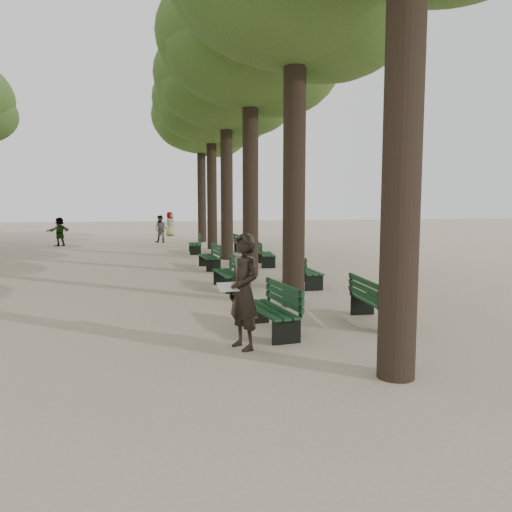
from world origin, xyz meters
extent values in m
plane|color=#BCA88E|center=(0.00, 0.00, 0.00)|extent=(120.00, 120.00, 0.00)
cylinder|color=#33261C|center=(1.50, -2.00, 3.75)|extent=(0.52, 0.52, 7.50)
cylinder|color=#33261C|center=(1.50, 3.00, 3.75)|extent=(0.52, 0.52, 7.50)
cylinder|color=#33261C|center=(1.50, 8.00, 3.75)|extent=(0.52, 0.52, 7.50)
ellipsoid|color=#30531C|center=(1.50, 8.00, 7.70)|extent=(6.00, 6.00, 4.50)
cylinder|color=#33261C|center=(1.50, 13.00, 3.75)|extent=(0.52, 0.52, 7.50)
ellipsoid|color=#30531C|center=(1.50, 13.00, 7.70)|extent=(6.00, 6.00, 4.50)
cylinder|color=#33261C|center=(1.50, 18.00, 3.75)|extent=(0.52, 0.52, 7.50)
ellipsoid|color=#30531C|center=(1.50, 18.00, 7.70)|extent=(6.00, 6.00, 4.50)
cylinder|color=#33261C|center=(1.50, 23.00, 3.75)|extent=(0.52, 0.52, 7.50)
ellipsoid|color=#30531C|center=(1.50, 23.00, 7.70)|extent=(6.00, 6.00, 4.50)
cube|color=black|center=(0.35, 0.68, 0.23)|extent=(0.73, 1.85, 0.45)
cube|color=black|center=(0.35, 0.68, 0.45)|extent=(0.75, 1.85, 0.04)
cube|color=black|center=(0.63, 0.71, 0.72)|extent=(0.25, 1.79, 0.40)
cube|color=black|center=(0.35, 5.63, 0.23)|extent=(0.66, 1.83, 0.45)
cube|color=black|center=(0.35, 5.63, 0.45)|extent=(0.68, 1.84, 0.04)
cube|color=black|center=(0.63, 5.65, 0.72)|extent=(0.18, 1.80, 0.40)
cube|color=black|center=(0.35, 10.05, 0.23)|extent=(0.64, 1.83, 0.45)
cube|color=black|center=(0.35, 10.05, 0.45)|extent=(0.66, 1.83, 0.04)
cube|color=black|center=(0.63, 10.07, 0.72)|extent=(0.16, 1.80, 0.40)
cube|color=black|center=(0.35, 15.82, 0.23)|extent=(0.62, 1.83, 0.45)
cube|color=black|center=(0.35, 15.82, 0.45)|extent=(0.64, 1.83, 0.04)
cube|color=black|center=(0.63, 15.80, 0.72)|extent=(0.14, 1.80, 0.40)
cube|color=black|center=(2.65, 0.95, 0.23)|extent=(0.64, 1.83, 0.45)
cube|color=black|center=(2.65, 0.95, 0.45)|extent=(0.66, 1.83, 0.04)
cube|color=black|center=(2.37, 0.97, 0.72)|extent=(0.17, 1.80, 0.40)
cube|color=black|center=(2.65, 5.58, 0.23)|extent=(0.52, 1.80, 0.45)
cube|color=black|center=(2.65, 5.58, 0.45)|extent=(0.54, 1.80, 0.04)
cube|color=black|center=(2.37, 5.58, 0.72)|extent=(0.04, 1.80, 0.40)
cube|color=black|center=(2.65, 10.49, 0.23)|extent=(0.73, 1.85, 0.45)
cube|color=black|center=(2.65, 10.49, 0.45)|extent=(0.75, 1.85, 0.04)
cube|color=black|center=(2.37, 10.53, 0.72)|extent=(0.26, 1.79, 0.40)
cube|color=black|center=(2.65, 15.24, 0.23)|extent=(0.63, 1.83, 0.45)
cube|color=black|center=(2.65, 15.24, 0.45)|extent=(0.65, 1.83, 0.04)
cube|color=black|center=(2.37, 15.22, 0.72)|extent=(0.15, 1.80, 0.40)
imported|color=black|center=(-0.31, -0.19, 0.96)|extent=(0.66, 0.86, 1.92)
cube|color=white|center=(-0.56, -0.19, 1.05)|extent=(0.37, 0.29, 0.12)
imported|color=#262628|center=(-0.23, 29.08, 0.89)|extent=(0.79, 0.91, 1.78)
imported|color=#262628|center=(-1.05, 22.78, 0.84)|extent=(0.88, 0.67, 1.67)
imported|color=#262628|center=(-6.68, 21.62, 0.81)|extent=(1.24, 1.34, 1.63)
camera|label=1|loc=(-1.82, -8.15, 2.41)|focal=35.00mm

